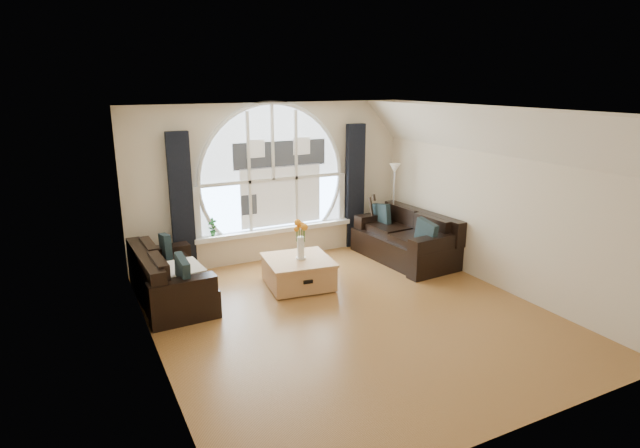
{
  "coord_description": "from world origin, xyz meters",
  "views": [
    {
      "loc": [
        -3.25,
        -5.55,
        3.06
      ],
      "look_at": [
        0.0,
        0.9,
        1.05
      ],
      "focal_mm": 29.11,
      "sensor_mm": 36.0,
      "label": 1
    }
  ],
  "objects_px": {
    "floor_lamp": "(393,207)",
    "coffee_chest": "(298,271)",
    "vase_flowers": "(301,234)",
    "sofa_right": "(404,238)",
    "sofa_left": "(171,275)",
    "potted_plant": "(212,227)",
    "guitar": "(370,221)"
  },
  "relations": [
    {
      "from": "vase_flowers",
      "to": "sofa_right",
      "type": "bearing_deg",
      "value": 7.57
    },
    {
      "from": "coffee_chest",
      "to": "sofa_right",
      "type": "bearing_deg",
      "value": 13.94
    },
    {
      "from": "floor_lamp",
      "to": "coffee_chest",
      "type": "bearing_deg",
      "value": -159.11
    },
    {
      "from": "sofa_right",
      "to": "guitar",
      "type": "distance_m",
      "value": 0.84
    },
    {
      "from": "sofa_right",
      "to": "potted_plant",
      "type": "bearing_deg",
      "value": 155.49
    },
    {
      "from": "sofa_right",
      "to": "coffee_chest",
      "type": "xyz_separation_m",
      "value": [
        -2.15,
        -0.26,
        -0.16
      ]
    },
    {
      "from": "potted_plant",
      "to": "coffee_chest",
      "type": "bearing_deg",
      "value": -56.18
    },
    {
      "from": "sofa_right",
      "to": "coffee_chest",
      "type": "relative_size",
      "value": 1.96
    },
    {
      "from": "vase_flowers",
      "to": "potted_plant",
      "type": "bearing_deg",
      "value": 124.31
    },
    {
      "from": "sofa_right",
      "to": "coffee_chest",
      "type": "height_order",
      "value": "sofa_right"
    },
    {
      "from": "sofa_left",
      "to": "potted_plant",
      "type": "bearing_deg",
      "value": 48.25
    },
    {
      "from": "floor_lamp",
      "to": "potted_plant",
      "type": "relative_size",
      "value": 5.19
    },
    {
      "from": "potted_plant",
      "to": "sofa_right",
      "type": "bearing_deg",
      "value": -20.23
    },
    {
      "from": "sofa_right",
      "to": "coffee_chest",
      "type": "distance_m",
      "value": 2.17
    },
    {
      "from": "floor_lamp",
      "to": "sofa_right",
      "type": "bearing_deg",
      "value": -106.91
    },
    {
      "from": "vase_flowers",
      "to": "potted_plant",
      "type": "xyz_separation_m",
      "value": [
        -0.97,
        1.42,
        -0.12
      ]
    },
    {
      "from": "vase_flowers",
      "to": "floor_lamp",
      "type": "bearing_deg",
      "value": 21.71
    },
    {
      "from": "floor_lamp",
      "to": "potted_plant",
      "type": "distance_m",
      "value": 3.32
    },
    {
      "from": "coffee_chest",
      "to": "floor_lamp",
      "type": "distance_m",
      "value": 2.57
    },
    {
      "from": "guitar",
      "to": "sofa_left",
      "type": "bearing_deg",
      "value": 169.46
    },
    {
      "from": "sofa_right",
      "to": "coffee_chest",
      "type": "bearing_deg",
      "value": -177.48
    },
    {
      "from": "sofa_left",
      "to": "sofa_right",
      "type": "distance_m",
      "value": 4.0
    },
    {
      "from": "floor_lamp",
      "to": "guitar",
      "type": "relative_size",
      "value": 1.51
    },
    {
      "from": "sofa_right",
      "to": "potted_plant",
      "type": "distance_m",
      "value": 3.3
    },
    {
      "from": "sofa_left",
      "to": "floor_lamp",
      "type": "bearing_deg",
      "value": 5.98
    },
    {
      "from": "sofa_left",
      "to": "sofa_right",
      "type": "relative_size",
      "value": 0.91
    },
    {
      "from": "sofa_left",
      "to": "potted_plant",
      "type": "xyz_separation_m",
      "value": [
        0.92,
        1.12,
        0.3
      ]
    },
    {
      "from": "potted_plant",
      "to": "sofa_left",
      "type": "bearing_deg",
      "value": -129.28
    },
    {
      "from": "sofa_left",
      "to": "floor_lamp",
      "type": "height_order",
      "value": "floor_lamp"
    },
    {
      "from": "sofa_left",
      "to": "guitar",
      "type": "bearing_deg",
      "value": 9.33
    },
    {
      "from": "coffee_chest",
      "to": "guitar",
      "type": "relative_size",
      "value": 0.92
    },
    {
      "from": "coffee_chest",
      "to": "guitar",
      "type": "distance_m",
      "value": 2.24
    }
  ]
}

